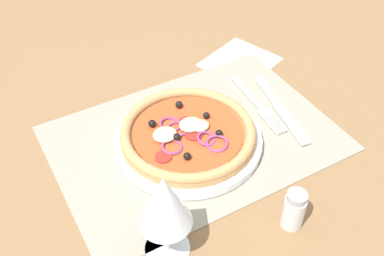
% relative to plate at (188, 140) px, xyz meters
% --- Properties ---
extents(ground_plane, '(1.90, 1.40, 0.02)m').
position_rel_plate_xyz_m(ground_plane, '(-0.02, -0.01, -0.02)').
color(ground_plane, olive).
extents(placemat, '(0.48, 0.34, 0.00)m').
position_rel_plate_xyz_m(placemat, '(-0.02, -0.01, -0.01)').
color(placemat, gray).
rests_on(placemat, ground_plane).
extents(plate, '(0.25, 0.25, 0.01)m').
position_rel_plate_xyz_m(plate, '(0.00, 0.00, 0.00)').
color(plate, white).
rests_on(plate, placemat).
extents(pizza, '(0.23, 0.23, 0.03)m').
position_rel_plate_xyz_m(pizza, '(0.00, -0.00, 0.02)').
color(pizza, tan).
rests_on(pizza, plate).
extents(fork, '(0.03, 0.18, 0.00)m').
position_rel_plate_xyz_m(fork, '(-0.16, -0.02, -0.00)').
color(fork, silver).
rests_on(fork, placemat).
extents(knife, '(0.05, 0.20, 0.01)m').
position_rel_plate_xyz_m(knife, '(-0.19, 0.01, -0.00)').
color(knife, silver).
rests_on(knife, placemat).
extents(wine_glass, '(0.07, 0.07, 0.15)m').
position_rel_plate_xyz_m(wine_glass, '(0.13, 0.17, 0.09)').
color(wine_glass, silver).
rests_on(wine_glass, ground_plane).
extents(napkin, '(0.18, 0.17, 0.00)m').
position_rel_plate_xyz_m(napkin, '(-0.22, -0.16, -0.01)').
color(napkin, white).
rests_on(napkin, ground_plane).
extents(pepper_shaker, '(0.03, 0.03, 0.07)m').
position_rel_plate_xyz_m(pepper_shaker, '(-0.05, 0.22, 0.02)').
color(pepper_shaker, silver).
rests_on(pepper_shaker, ground_plane).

